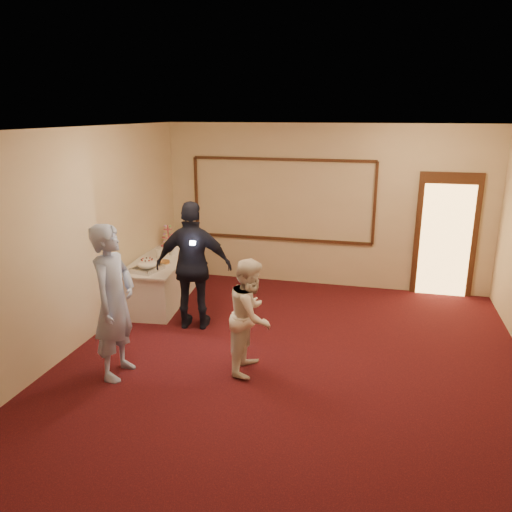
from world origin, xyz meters
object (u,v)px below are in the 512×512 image
Objects in this scene: buffet_table at (163,279)px; cupcake_stand at (168,238)px; tart at (163,262)px; woman at (251,316)px; plate_stack_a at (162,253)px; pavlova_tray at (147,266)px; plate_stack_b at (174,250)px; man at (114,302)px; guest at (194,266)px.

buffet_table is 5.16× the size of cupcake_stand.
tart is (0.16, -0.31, 0.41)m from buffet_table.
plate_stack_a is at bearing 47.43° from woman.
tart is at bearing -70.62° from cupcake_stand.
pavlova_tray is 2.39m from woman.
man reaches higher than plate_stack_b.
guest is (0.94, -0.92, 0.59)m from buffet_table.
plate_stack_b reaches higher than buffet_table.
plate_stack_a reaches higher than buffet_table.
buffet_table is at bearing 11.67° from man.
guest is at bearing 48.34° from woman.
buffet_table is at bearing 47.46° from woman.
woman reaches higher than pavlova_tray.
tart is 2.56m from woman.
woman reaches higher than plate_stack_b.
cupcake_stand reaches higher than buffet_table.
woman is at bearing -43.51° from buffet_table.
pavlova_tray is 0.29× the size of guest.
woman is at bearing -40.99° from tart.
woman is (2.32, -2.79, -0.19)m from cupcake_stand.
woman is (1.99, -2.26, -0.11)m from plate_stack_b.
buffet_table is 0.54m from tart.
man is (0.74, -3.31, 0.05)m from cupcake_stand.
buffet_table is at bearing -74.13° from cupcake_stand.
tart is 0.17× the size of woman.
cupcake_stand is (-0.30, 1.51, 0.07)m from pavlova_tray.
buffet_table is at bearing -56.04° from plate_stack_a.
man is at bearing 66.95° from guest.
tart is at bearing 77.29° from pavlova_tray.
plate_stack_a is at bearing -52.79° from guest.
buffet_table is at bearing -111.11° from plate_stack_b.
cupcake_stand is at bearing 105.68° from plate_stack_a.
plate_stack_a is 0.10× the size of man.
cupcake_stand is at bearing 40.76° from woman.
plate_stack_b is (0.11, 0.27, 0.46)m from buffet_table.
buffet_table is 1.50× the size of woman.
buffet_table is 2.91m from woman.
cupcake_stand is 0.63m from plate_stack_b.
woman is at bearing -50.21° from cupcake_stand.
cupcake_stand reaches higher than tart.
guest is (0.83, -1.19, 0.13)m from plate_stack_b.
man is at bearing -77.39° from cupcake_stand.
pavlova_tray is at bearing 13.87° from man.
tart is at bearing -62.25° from buffet_table.
plate_stack_a is at bearing 117.91° from tart.
plate_stack_a is 1.04× the size of plate_stack_b.
man reaches higher than plate_stack_a.
buffet_table is 2.63m from man.
woman is at bearing 129.20° from guest.
man is (0.41, -2.79, 0.12)m from plate_stack_b.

